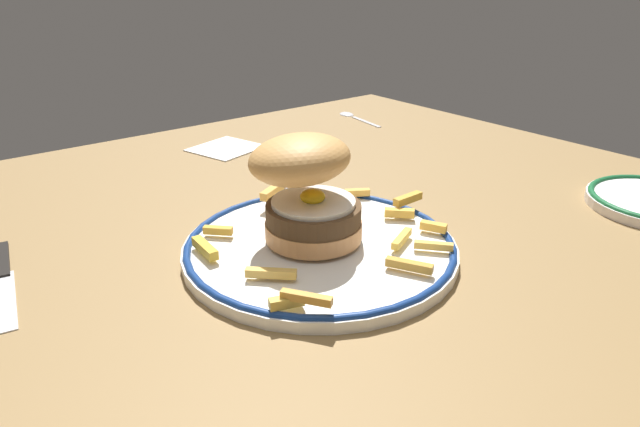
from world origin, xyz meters
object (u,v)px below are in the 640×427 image
napkin (226,148)px  spoon (351,115)px  knife (3,274)px  dinner_plate (320,246)px  burger (306,186)px  fork (276,174)px

napkin → spoon: bearing=6.7°
knife → spoon: (68.34, 26.54, 0.10)cm
dinner_plate → napkin: dinner_plate is taller
dinner_plate → burger: 6.62cm
fork → dinner_plate: bearing=-113.5°
dinner_plate → knife: (-27.10, 15.52, -0.58)cm
dinner_plate → napkin: (10.58, 38.44, -0.64)cm
dinner_plate → burger: bearing=109.0°
burger → spoon: size_ratio=0.98×
spoon → fork: bearing=-148.3°
dinner_plate → knife: dinner_plate is taller
fork → napkin: same height
burger → knife: (-26.54, 13.90, -6.97)cm
fork → napkin: bearing=87.3°
napkin → dinner_plate: bearing=-105.4°
dinner_plate → spoon: dinner_plate is taller
spoon → napkin: (-30.66, -3.62, -0.16)cm
fork → knife: 37.61cm
dinner_plate → fork: 24.70cm
fork → knife: bearing=-169.1°
burger → dinner_plate: bearing=-71.0°
knife → fork: bearing=10.9°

